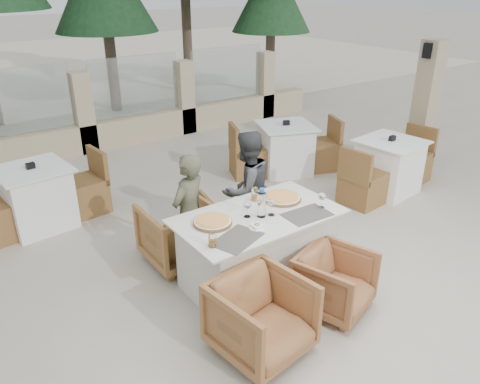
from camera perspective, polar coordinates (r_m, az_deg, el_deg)
ground at (r=4.91m, az=0.95°, el=-10.66°), size 80.00×80.00×0.00m
perimeter_wall_far at (r=8.60m, az=-18.63°, el=9.75°), size 10.00×0.34×1.60m
lantern_pillar at (r=8.03m, az=21.63°, el=9.78°), size 0.34×0.34×2.00m
pine_far_right at (r=12.52m, az=3.85°, el=22.01°), size 1.98×1.98×4.50m
dining_table at (r=4.68m, az=2.15°, el=-7.00°), size 1.60×0.90×0.77m
placemat_near_left at (r=4.08m, az=-0.35°, el=-5.75°), size 0.52×0.43×0.00m
placemat_near_right at (r=4.53m, az=8.17°, el=-2.74°), size 0.46×0.32×0.00m
pizza_left at (r=4.32m, az=-3.36°, el=-3.61°), size 0.45×0.45×0.05m
pizza_right at (r=4.79m, az=5.15°, el=-0.66°), size 0.48×0.48×0.05m
water_bottle at (r=4.40m, az=2.64°, el=-1.30°), size 0.09×0.09×0.29m
wine_glass_centre at (r=4.41m, az=0.89°, el=-1.97°), size 0.10×0.10×0.18m
wine_glass_near at (r=4.45m, az=3.87°, el=-1.78°), size 0.08×0.08×0.18m
wine_glass_corner at (r=4.65m, az=9.94°, el=-0.89°), size 0.09×0.09×0.18m
beer_glass_left at (r=3.96m, az=-3.38°, el=-5.76°), size 0.08×0.08×0.14m
beer_glass_right at (r=4.74m, az=1.79°, el=-0.28°), size 0.07×0.07×0.14m
olive_dish at (r=4.25m, az=2.10°, el=-4.13°), size 0.14×0.14×0.04m
armchair_far_left at (r=5.10m, az=-7.48°, el=-4.95°), size 0.72×0.74×0.67m
armchair_far_right at (r=5.49m, az=-0.88°, el=-2.90°), size 0.74×0.75×0.59m
armchair_near_left at (r=3.93m, az=2.63°, el=-15.05°), size 0.79×0.81×0.66m
armchair_near_right at (r=4.47m, az=11.49°, el=-10.67°), size 0.78×0.80×0.58m
diner_left at (r=4.82m, az=-6.22°, el=-2.59°), size 0.55×0.47×1.28m
diner_right at (r=5.24m, az=0.84°, el=0.32°), size 0.71×0.58×1.35m
bg_table_a at (r=6.24m, az=-23.53°, el=-0.64°), size 1.71×0.98×0.77m
bg_table_b at (r=7.41m, az=5.53°, el=5.28°), size 1.83×1.36×0.77m
bg_table_c at (r=7.00m, az=17.63°, el=3.00°), size 1.72×0.99×0.77m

